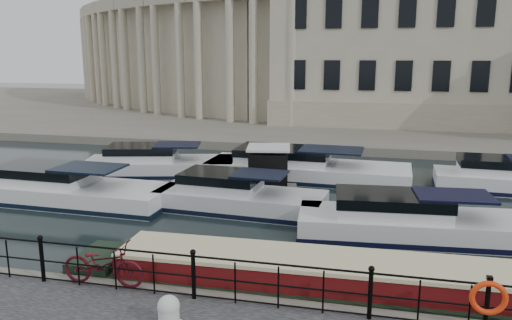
{
  "coord_description": "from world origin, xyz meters",
  "views": [
    {
      "loc": [
        3.84,
        -12.37,
        6.17
      ],
      "look_at": [
        0.5,
        2.0,
        3.0
      ],
      "focal_mm": 35.0,
      "sensor_mm": 36.0,
      "label": 1
    }
  ],
  "objects_px": {
    "bicycle": "(103,264)",
    "mooring_bollard": "(169,312)",
    "harbour_hut": "(269,172)",
    "narrowboat": "(352,292)",
    "life_ring_post": "(488,299)"
  },
  "relations": [
    {
      "from": "bicycle",
      "to": "narrowboat",
      "type": "height_order",
      "value": "bicycle"
    },
    {
      "from": "mooring_bollard",
      "to": "harbour_hut",
      "type": "relative_size",
      "value": 0.24
    },
    {
      "from": "life_ring_post",
      "to": "narrowboat",
      "type": "relative_size",
      "value": 0.08
    },
    {
      "from": "bicycle",
      "to": "harbour_hut",
      "type": "height_order",
      "value": "harbour_hut"
    },
    {
      "from": "mooring_bollard",
      "to": "life_ring_post",
      "type": "xyz_separation_m",
      "value": [
        6.41,
        1.24,
        0.43
      ]
    },
    {
      "from": "narrowboat",
      "to": "mooring_bollard",
      "type": "bearing_deg",
      "value": -143.55
    },
    {
      "from": "life_ring_post",
      "to": "bicycle",
      "type": "bearing_deg",
      "value": 178.71
    },
    {
      "from": "bicycle",
      "to": "narrowboat",
      "type": "xyz_separation_m",
      "value": [
        5.97,
        1.4,
        -0.74
      ]
    },
    {
      "from": "bicycle",
      "to": "life_ring_post",
      "type": "relative_size",
      "value": 1.74
    },
    {
      "from": "life_ring_post",
      "to": "narrowboat",
      "type": "height_order",
      "value": "life_ring_post"
    },
    {
      "from": "harbour_hut",
      "to": "bicycle",
      "type": "bearing_deg",
      "value": -108.95
    },
    {
      "from": "bicycle",
      "to": "mooring_bollard",
      "type": "height_order",
      "value": "bicycle"
    },
    {
      "from": "mooring_bollard",
      "to": "harbour_hut",
      "type": "distance_m",
      "value": 12.54
    },
    {
      "from": "bicycle",
      "to": "harbour_hut",
      "type": "xyz_separation_m",
      "value": [
        1.85,
        11.1,
        -0.15
      ]
    },
    {
      "from": "mooring_bollard",
      "to": "narrowboat",
      "type": "distance_m",
      "value": 4.65
    }
  ]
}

